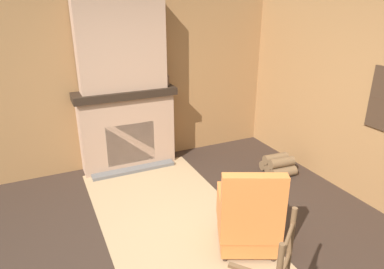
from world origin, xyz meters
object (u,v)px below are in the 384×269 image
object	(u,v)px
storage_case	(160,80)
firewood_stack	(278,165)
decorative_plate_on_mantel	(124,79)
oil_lamp_vase	(94,85)
armchair	(248,219)

from	to	relation	value
storage_case	firewood_stack	bearing A→B (deg)	48.88
storage_case	decorative_plate_on_mantel	xyz separation A→B (m)	(-0.02, -0.55, 0.07)
oil_lamp_vase	decorative_plate_on_mantel	xyz separation A→B (m)	(-0.02, 0.45, 0.05)
armchair	firewood_stack	world-z (taller)	armchair
firewood_stack	decorative_plate_on_mantel	distance (m)	2.66
firewood_stack	decorative_plate_on_mantel	world-z (taller)	decorative_plate_on_mantel
armchair	storage_case	xyz separation A→B (m)	(-2.50, -0.02, 0.96)
firewood_stack	storage_case	bearing A→B (deg)	-131.12
armchair	firewood_stack	bearing A→B (deg)	-22.82
oil_lamp_vase	decorative_plate_on_mantel	world-z (taller)	decorative_plate_on_mantel
oil_lamp_vase	storage_case	distance (m)	1.00
armchair	decorative_plate_on_mantel	size ratio (longest dim) A/B	3.35
oil_lamp_vase	storage_case	world-z (taller)	oil_lamp_vase
armchair	oil_lamp_vase	world-z (taller)	oil_lamp_vase
armchair	oil_lamp_vase	xyz separation A→B (m)	(-2.50, -1.02, 0.98)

